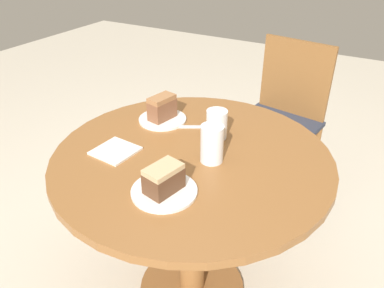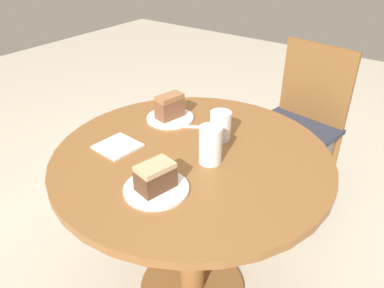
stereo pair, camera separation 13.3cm
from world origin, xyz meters
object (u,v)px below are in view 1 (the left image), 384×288
(plate_far, at_px, (164,191))
(glass_lemonade, at_px, (217,125))
(cake_slice_near, at_px, (162,108))
(cake_slice_far, at_px, (164,179))
(plate_near, at_px, (163,119))
(chair, at_px, (279,119))
(glass_water, at_px, (212,145))

(plate_far, distance_m, glass_lemonade, 0.39)
(cake_slice_near, relative_size, cake_slice_far, 0.97)
(plate_near, relative_size, glass_lemonade, 1.77)
(chair, relative_size, cake_slice_near, 7.24)
(chair, xyz_separation_m, cake_slice_near, (-0.29, -0.75, 0.31))
(chair, bearing_deg, glass_lemonade, -82.86)
(plate_near, bearing_deg, cake_slice_far, -56.10)
(chair, xyz_separation_m, plate_far, (-0.02, -1.16, 0.26))
(chair, height_order, cake_slice_near, chair)
(plate_far, relative_size, glass_water, 1.52)
(plate_near, relative_size, cake_slice_near, 1.60)
(plate_near, distance_m, glass_lemonade, 0.27)
(plate_far, bearing_deg, glass_water, 78.99)
(plate_far, bearing_deg, glass_lemonade, 91.91)
(cake_slice_near, xyz_separation_m, glass_water, (0.32, -0.17, 0.00))
(glass_lemonade, bearing_deg, plate_far, -88.09)
(cake_slice_near, bearing_deg, glass_lemonade, -3.56)
(plate_near, distance_m, cake_slice_near, 0.05)
(cake_slice_far, distance_m, glass_water, 0.24)
(cake_slice_near, xyz_separation_m, glass_lemonade, (0.26, -0.02, -0.01))
(cake_slice_near, bearing_deg, chair, 68.67)
(plate_far, height_order, cake_slice_near, cake_slice_near)
(chair, bearing_deg, cake_slice_near, -101.78)
(glass_lemonade, bearing_deg, cake_slice_far, -88.09)
(chair, bearing_deg, cake_slice_far, -81.40)
(plate_far, height_order, glass_water, glass_water)
(glass_lemonade, bearing_deg, plate_near, 176.44)
(plate_far, bearing_deg, plate_near, 123.90)
(plate_near, xyz_separation_m, glass_water, (0.32, -0.17, 0.06))
(plate_near, distance_m, cake_slice_far, 0.49)
(glass_lemonade, bearing_deg, chair, 87.58)
(cake_slice_far, height_order, glass_lemonade, glass_lemonade)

